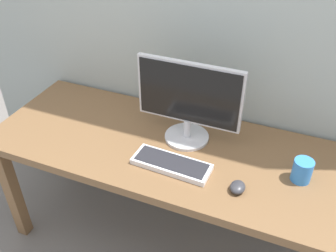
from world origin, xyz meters
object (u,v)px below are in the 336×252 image
Objects in this scene: desk at (163,157)px; keyboard_primary at (172,164)px; mouse at (238,187)px; coffee_mug at (302,170)px; monitor at (189,101)px.

desk is 4.74× the size of keyboard_primary.
coffee_mug reaches higher than mouse.
keyboard_primary is at bearing -53.34° from desk.
monitor is 0.32m from keyboard_primary.
mouse is at bearing -144.15° from coffee_mug.
desk is at bearing -179.78° from coffee_mug.
monitor reaches higher than coffee_mug.
mouse is 0.30m from coffee_mug.
mouse is at bearing -6.32° from keyboard_primary.
monitor reaches higher than desk.
keyboard_primary is 0.58m from coffee_mug.
coffee_mug reaches higher than keyboard_primary.
coffee_mug is (0.57, -0.10, -0.17)m from monitor.
coffee_mug is (0.24, 0.18, 0.03)m from mouse.
keyboard_primary reaches higher than desk.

